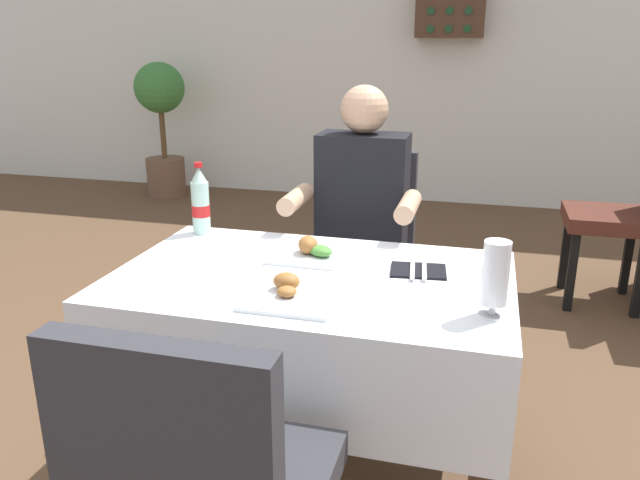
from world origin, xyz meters
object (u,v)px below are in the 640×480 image
(main_dining_table, at_px, (312,326))
(seated_diner_far, at_px, (359,224))
(napkin_cutlery_set, at_px, (418,270))
(chair_far_diner_seat, at_px, (360,252))
(cola_bottle_primary, at_px, (200,203))
(wall_bottle_rack, at_px, (451,11))
(beer_glass_left, at_px, (495,276))
(background_chair_left, at_px, (627,208))
(plate_far_diner, at_px, (310,251))
(plate_near_camera, at_px, (291,293))
(potted_plant_corner, at_px, (162,118))

(main_dining_table, height_order, seated_diner_far, seated_diner_far)
(main_dining_table, height_order, napkin_cutlery_set, napkin_cutlery_set)
(chair_far_diner_seat, bearing_deg, seated_diner_far, -82.60)
(cola_bottle_primary, height_order, wall_bottle_rack, wall_bottle_rack)
(main_dining_table, xyz_separation_m, beer_glass_left, (0.54, -0.17, 0.29))
(beer_glass_left, xyz_separation_m, background_chair_left, (0.72, 2.02, -0.30))
(plate_far_diner, bearing_deg, plate_near_camera, -82.81)
(background_chair_left, bearing_deg, chair_far_diner_seat, -139.18)
(napkin_cutlery_set, bearing_deg, wall_bottle_rack, 93.06)
(cola_bottle_primary, xyz_separation_m, napkin_cutlery_set, (0.82, -0.20, -0.11))
(napkin_cutlery_set, bearing_deg, plate_far_diner, 172.39)
(cola_bottle_primary, xyz_separation_m, potted_plant_corner, (-1.92, 3.20, -0.12))
(cola_bottle_primary, bearing_deg, beer_glass_left, -24.45)
(potted_plant_corner, height_order, wall_bottle_rack, wall_bottle_rack)
(cola_bottle_primary, relative_size, napkin_cutlery_set, 1.37)
(chair_far_diner_seat, bearing_deg, napkin_cutlery_set, -64.71)
(plate_near_camera, xyz_separation_m, wall_bottle_rack, (0.12, 4.03, 0.89))
(beer_glass_left, relative_size, cola_bottle_primary, 0.77)
(seated_diner_far, height_order, plate_far_diner, seated_diner_far)
(chair_far_diner_seat, bearing_deg, main_dining_table, -90.00)
(beer_glass_left, distance_m, potted_plant_corner, 4.73)
(napkin_cutlery_set, distance_m, background_chair_left, 1.99)
(chair_far_diner_seat, height_order, wall_bottle_rack, wall_bottle_rack)
(plate_far_diner, xyz_separation_m, beer_glass_left, (0.58, -0.32, 0.09))
(main_dining_table, bearing_deg, background_chair_left, 55.97)
(beer_glass_left, distance_m, cola_bottle_primary, 1.15)
(plate_far_diner, bearing_deg, beer_glass_left, -28.99)
(main_dining_table, height_order, plate_near_camera, plate_near_camera)
(chair_far_diner_seat, height_order, seated_diner_far, seated_diner_far)
(beer_glass_left, xyz_separation_m, potted_plant_corner, (-2.96, 3.68, -0.12))
(plate_far_diner, relative_size, wall_bottle_rack, 0.42)
(chair_far_diner_seat, relative_size, cola_bottle_primary, 3.65)
(seated_diner_far, height_order, background_chair_left, seated_diner_far)
(chair_far_diner_seat, xyz_separation_m, potted_plant_corner, (-2.43, 2.74, 0.18))
(plate_near_camera, relative_size, potted_plant_corner, 0.20)
(napkin_cutlery_set, relative_size, potted_plant_corner, 0.16)
(chair_far_diner_seat, bearing_deg, wall_bottle_rack, 87.86)
(main_dining_table, xyz_separation_m, chair_far_diner_seat, (0.00, 0.77, -0.01))
(plate_near_camera, bearing_deg, plate_far_diner, 97.19)
(napkin_cutlery_set, distance_m, potted_plant_corner, 4.37)
(beer_glass_left, xyz_separation_m, wall_bottle_rack, (-0.42, 4.01, 0.79))
(chair_far_diner_seat, bearing_deg, background_chair_left, 40.82)
(wall_bottle_rack, bearing_deg, plate_far_diner, -92.55)
(plate_near_camera, height_order, beer_glass_left, beer_glass_left)
(cola_bottle_primary, bearing_deg, plate_near_camera, -44.49)
(main_dining_table, xyz_separation_m, background_chair_left, (1.25, 1.85, -0.01))
(plate_far_diner, height_order, cola_bottle_primary, cola_bottle_primary)
(plate_near_camera, xyz_separation_m, cola_bottle_primary, (-0.50, 0.50, 0.10))
(background_chair_left, relative_size, potted_plant_corner, 0.79)
(main_dining_table, bearing_deg, chair_far_diner_seat, 90.00)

